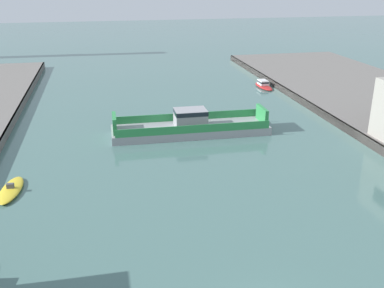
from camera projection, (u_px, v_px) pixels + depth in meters
The scene contains 3 objects.
chain_ferry at pixel (190, 126), 62.10m from camera, with size 22.10×6.10×3.56m.
moored_boat_near_left at pixel (11, 190), 45.69m from camera, with size 2.61×6.56×0.98m.
moored_boat_near_right at pixel (263, 85), 87.76m from camera, with size 2.46×6.98×1.38m.
Camera 1 is at (-10.08, -21.21, 21.18)m, focal length 41.30 mm.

